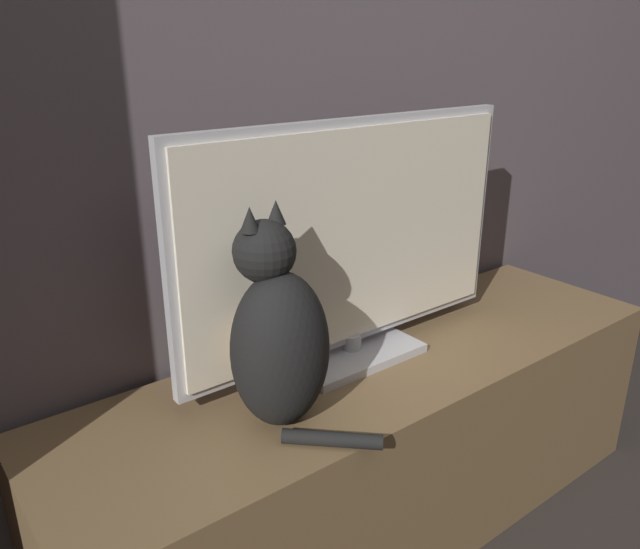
{
  "coord_description": "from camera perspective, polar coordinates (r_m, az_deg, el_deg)",
  "views": [
    {
      "loc": [
        -0.9,
        0.02,
        1.17
      ],
      "look_at": [
        -0.18,
        0.95,
        0.73
      ],
      "focal_mm": 35.0,
      "sensor_mm": 36.0,
      "label": 1
    }
  ],
  "objects": [
    {
      "name": "tv_stand",
      "position": [
        1.6,
        5.21,
        -15.29
      ],
      "size": [
        1.57,
        0.45,
        0.47
      ],
      "color": "brown",
      "rests_on": "ground_plane"
    },
    {
      "name": "tv",
      "position": [
        1.38,
        3.01,
        2.68
      ],
      "size": [
        0.88,
        0.19,
        0.55
      ],
      "color": "#B7B7BC",
      "rests_on": "tv_stand"
    },
    {
      "name": "cat",
      "position": [
        1.17,
        -3.95,
        -5.83
      ],
      "size": [
        0.23,
        0.31,
        0.43
      ],
      "rotation": [
        0.0,
        0.0,
        0.2
      ],
      "color": "black",
      "rests_on": "tv_stand"
    }
  ]
}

